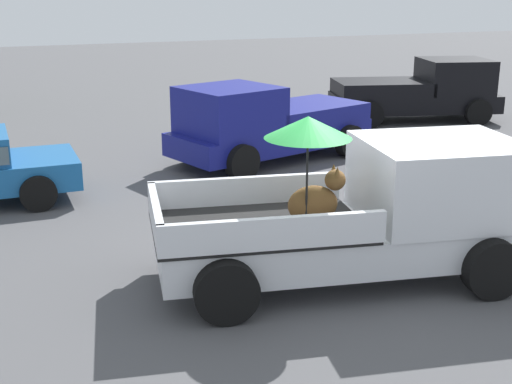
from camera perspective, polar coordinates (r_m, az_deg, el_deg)
The scene contains 4 objects.
ground_plane at distance 9.87m, azimuth 6.81°, elevation -7.01°, with size 80.00×80.00×0.00m, color #4C4C4F.
pickup_truck_main at distance 9.67m, azimuth 9.69°, elevation -1.52°, with size 5.31×3.00×2.35m.
pickup_truck_red at distance 21.36m, azimuth 13.38°, elevation 8.04°, with size 5.11×3.14×1.80m.
pickup_truck_far at distance 15.92m, azimuth 0.71°, elevation 5.62°, with size 5.12×3.22×1.80m.
Camera 1 is at (-4.47, -7.85, 3.96)m, focal length 48.87 mm.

